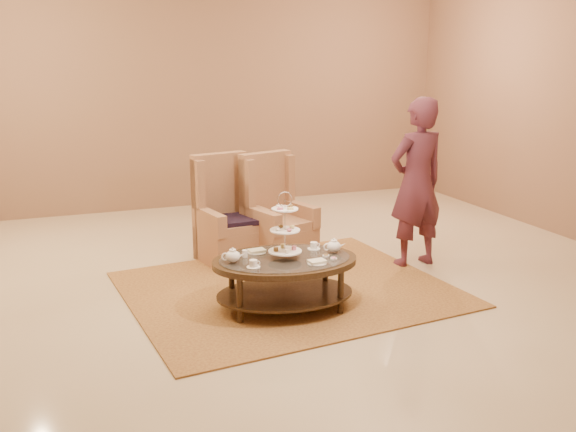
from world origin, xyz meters
name	(u,v)px	position (x,y,z in m)	size (l,w,h in m)	color
ground	(290,291)	(0.00, 0.00, 0.00)	(8.00, 8.00, 0.00)	beige
ceiling	(290,291)	(0.00, 0.00, 0.00)	(8.00, 8.00, 0.02)	white
wall_back	(194,90)	(0.00, 4.00, 1.75)	(8.00, 0.04, 3.50)	#88634A
rug	(288,289)	(0.00, 0.05, 0.01)	(3.29, 2.83, 0.02)	#AC7F3D
tea_table	(285,268)	(-0.20, -0.40, 0.40)	(1.43, 1.07, 1.11)	black
armchair_left	(228,225)	(-0.29, 1.20, 0.41)	(0.77, 0.79, 1.20)	#A3704D
armchair_right	(275,224)	(0.23, 1.07, 0.40)	(0.82, 0.83, 1.20)	#A3704D
person	(417,183)	(1.59, 0.30, 0.92)	(0.72, 0.51, 1.85)	#50222F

